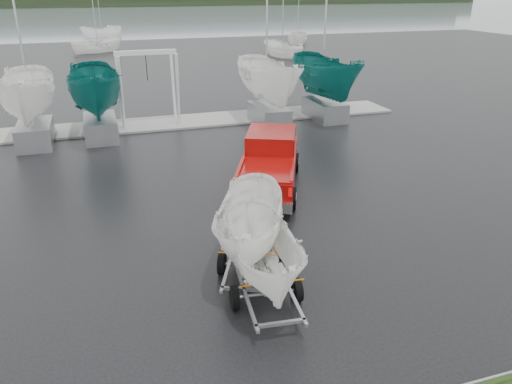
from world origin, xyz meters
name	(u,v)px	position (x,y,z in m)	size (l,w,h in m)	color
ground_plane	(188,223)	(0.00, 0.00, 0.00)	(120.00, 120.00, 0.00)	black
lake	(98,21)	(0.00, 100.00, -0.01)	(300.00, 300.00, 0.00)	gray
dock	(145,125)	(0.00, 13.00, 0.05)	(30.00, 3.00, 0.12)	#979792
pickup_truck	(270,160)	(3.74, 2.42, 1.04)	(4.29, 6.34, 2.00)	maroon
trailer_hitched	(251,178)	(1.11, -3.54, 2.80)	(2.53, 3.77, 5.16)	#909398
trailer_parked	(265,207)	(1.02, -4.94, 2.59)	(1.83, 3.70, 4.76)	#909398
boat_hoist	(147,78)	(0.35, 13.00, 2.67)	(3.30, 2.18, 4.12)	silver
keelboat_0	(22,61)	(-5.52, 11.00, 4.08)	(2.57, 3.20, 10.74)	#909398
keelboat_1	(92,57)	(-2.40, 11.20, 4.13)	(2.60, 3.20, 8.00)	#909398
keelboat_2	(270,49)	(6.73, 11.00, 4.18)	(2.62, 3.20, 10.80)	#909398
keelboat_3	(328,46)	(10.30, 11.30, 4.18)	(2.62, 3.20, 10.80)	#909398
moored_boat_1	(98,52)	(-1.53, 47.70, 0.00)	(3.63, 3.61, 11.43)	white
moored_boat_2	(282,56)	(17.56, 37.58, 0.00)	(2.97, 3.02, 11.32)	white
moored_boat_3	(297,44)	(23.86, 48.48, 0.01)	(3.32, 3.34, 11.20)	white
moored_boat_5	(102,37)	(-0.47, 65.43, 0.00)	(3.64, 3.61, 11.45)	white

